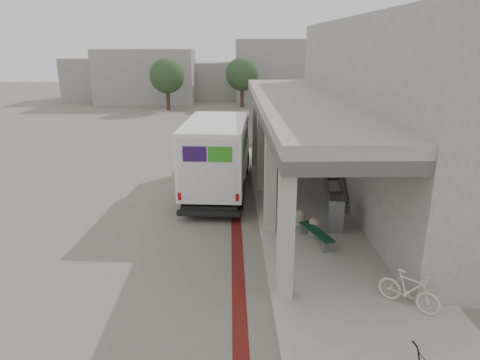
{
  "coord_description": "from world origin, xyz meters",
  "views": [
    {
      "loc": [
        0.81,
        -12.65,
        6.07
      ],
      "look_at": [
        1.13,
        1.28,
        1.6
      ],
      "focal_mm": 32.0,
      "sensor_mm": 36.0,
      "label": 1
    }
  ],
  "objects_px": {
    "fedex_truck": "(218,152)",
    "utility_cabinet": "(336,214)",
    "bicycle_cream": "(409,290)",
    "bench": "(316,234)"
  },
  "relations": [
    {
      "from": "fedex_truck",
      "to": "utility_cabinet",
      "type": "height_order",
      "value": "fedex_truck"
    },
    {
      "from": "utility_cabinet",
      "to": "bicycle_cream",
      "type": "bearing_deg",
      "value": -70.6
    },
    {
      "from": "fedex_truck",
      "to": "bench",
      "type": "height_order",
      "value": "fedex_truck"
    },
    {
      "from": "fedex_truck",
      "to": "utility_cabinet",
      "type": "bearing_deg",
      "value": -43.58
    },
    {
      "from": "bench",
      "to": "utility_cabinet",
      "type": "bearing_deg",
      "value": 30.98
    },
    {
      "from": "fedex_truck",
      "to": "utility_cabinet",
      "type": "distance_m",
      "value": 6.08
    },
    {
      "from": "fedex_truck",
      "to": "bicycle_cream",
      "type": "relative_size",
      "value": 5.04
    },
    {
      "from": "bench",
      "to": "bicycle_cream",
      "type": "distance_m",
      "value": 3.77
    },
    {
      "from": "bench",
      "to": "utility_cabinet",
      "type": "relative_size",
      "value": 1.52
    },
    {
      "from": "fedex_truck",
      "to": "bicycle_cream",
      "type": "distance_m",
      "value": 10.13
    }
  ]
}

